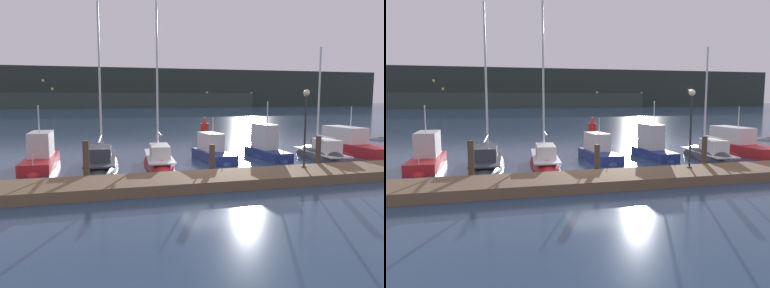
# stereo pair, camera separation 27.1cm
# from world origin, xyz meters

# --- Properties ---
(ground_plane) EXTENTS (400.00, 400.00, 0.00)m
(ground_plane) POSITION_xyz_m (0.00, 0.00, 0.00)
(ground_plane) COLOR navy
(dock) EXTENTS (31.93, 2.80, 0.45)m
(dock) POSITION_xyz_m (0.00, -2.47, 0.23)
(dock) COLOR brown
(dock) RESTS_ON ground
(mooring_pile_1) EXTENTS (0.28, 0.28, 2.00)m
(mooring_pile_1) POSITION_xyz_m (-6.01, -0.82, 1.00)
(mooring_pile_1) COLOR #4C3D2D
(mooring_pile_1) RESTS_ON ground
(mooring_pile_2) EXTENTS (0.28, 0.28, 1.64)m
(mooring_pile_2) POSITION_xyz_m (0.00, -0.82, 0.82)
(mooring_pile_2) COLOR #4C3D2D
(mooring_pile_2) RESTS_ON ground
(mooring_pile_3) EXTENTS (0.28, 0.28, 1.88)m
(mooring_pile_3) POSITION_xyz_m (6.01, -0.82, 0.94)
(mooring_pile_3) COLOR #4C3D2D
(mooring_pile_3) RESTS_ON ground
(motorboat_berth_2) EXTENTS (1.83, 5.86, 4.16)m
(motorboat_berth_2) POSITION_xyz_m (-8.54, 4.18, 0.31)
(motorboat_berth_2) COLOR red
(motorboat_berth_2) RESTS_ON ground
(sailboat_berth_3) EXTENTS (2.45, 8.21, 10.01)m
(sailboat_berth_3) POSITION_xyz_m (-5.21, 3.70, 0.13)
(sailboat_berth_3) COLOR #2D3338
(sailboat_berth_3) RESTS_ON ground
(sailboat_berth_4) EXTENTS (2.45, 7.06, 10.85)m
(sailboat_berth_4) POSITION_xyz_m (-1.93, 3.32, 0.14)
(sailboat_berth_4) COLOR red
(sailboat_berth_4) RESTS_ON ground
(motorboat_berth_5) EXTENTS (1.84, 4.78, 3.36)m
(motorboat_berth_5) POSITION_xyz_m (1.56, 3.70, 0.25)
(motorboat_berth_5) COLOR navy
(motorboat_berth_5) RESTS_ON ground
(motorboat_berth_6) EXTENTS (1.56, 4.79, 4.23)m
(motorboat_berth_6) POSITION_xyz_m (5.35, 3.95, 0.40)
(motorboat_berth_6) COLOR navy
(motorboat_berth_6) RESTS_ON ground
(sailboat_berth_7) EXTENTS (2.30, 6.18, 7.95)m
(sailboat_berth_7) POSITION_xyz_m (8.47, 2.50, 0.11)
(sailboat_berth_7) COLOR #2D3338
(sailboat_berth_7) RESTS_ON ground
(motorboat_berth_8) EXTENTS (2.47, 7.55, 3.78)m
(motorboat_berth_8) POSITION_xyz_m (12.20, 4.49, 0.33)
(motorboat_berth_8) COLOR red
(motorboat_berth_8) RESTS_ON ground
(channel_buoy) EXTENTS (1.17, 1.17, 2.07)m
(channel_buoy) POSITION_xyz_m (4.93, 16.31, 0.78)
(channel_buoy) COLOR red
(channel_buoy) RESTS_ON ground
(dock_lamppost) EXTENTS (0.32, 0.32, 3.88)m
(dock_lamppost) POSITION_xyz_m (4.54, -1.82, 3.05)
(dock_lamppost) COLOR #2D2D33
(dock_lamppost) RESTS_ON dock
(hillside_backdrop) EXTENTS (240.00, 23.00, 15.16)m
(hillside_backdrop) POSITION_xyz_m (-1.83, 133.31, 7.00)
(hillside_backdrop) COLOR #28332D
(hillside_backdrop) RESTS_ON ground
(rowboat_adrift) EXTENTS (2.59, 1.03, 0.56)m
(rowboat_adrift) POSITION_xyz_m (20.55, 11.05, 0.00)
(rowboat_adrift) COLOR gray
(rowboat_adrift) RESTS_ON ground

